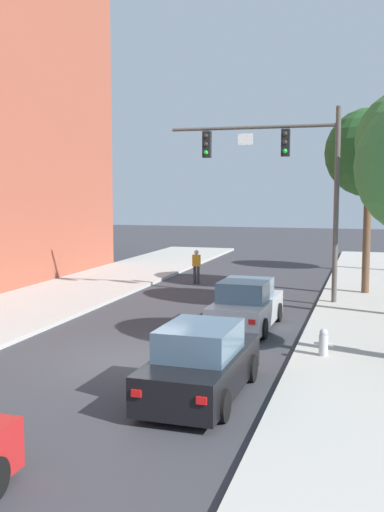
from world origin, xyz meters
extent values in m
plane|color=#38383D|center=(0.00, 0.00, 0.00)|extent=(120.00, 120.00, 0.00)
cylinder|color=#514C47|center=(4.60, 9.35, 3.90)|extent=(0.20, 0.20, 7.50)
cylinder|color=#514C47|center=(1.30, 9.35, 6.95)|extent=(6.61, 0.14, 0.14)
cube|color=black|center=(2.62, 9.35, 6.33)|extent=(0.32, 0.28, 1.05)
sphere|color=#2D2823|center=(2.62, 9.20, 6.66)|extent=(0.18, 0.18, 0.18)
sphere|color=#2D2823|center=(2.62, 9.20, 6.33)|extent=(0.18, 0.18, 0.18)
sphere|color=green|center=(2.62, 9.20, 6.00)|extent=(0.18, 0.18, 0.18)
cube|color=black|center=(-0.56, 9.35, 6.33)|extent=(0.32, 0.28, 1.05)
sphere|color=#2D2823|center=(-0.56, 9.20, 6.66)|extent=(0.18, 0.18, 0.18)
sphere|color=#2D2823|center=(-0.56, 9.20, 6.33)|extent=(0.18, 0.18, 0.18)
sphere|color=green|center=(-0.56, 9.20, 6.00)|extent=(0.18, 0.18, 0.18)
cube|color=white|center=(1.03, 9.33, 6.50)|extent=(0.60, 0.03, 0.44)
cube|color=#B7B7BC|center=(2.08, 4.60, 0.56)|extent=(1.80, 4.24, 0.80)
cube|color=slate|center=(2.08, 4.45, 1.28)|extent=(1.55, 2.04, 0.64)
cylinder|color=black|center=(1.30, 5.92, 0.32)|extent=(0.24, 0.65, 0.64)
cylinder|color=black|center=(2.92, 5.89, 0.32)|extent=(0.24, 0.65, 0.64)
cylinder|color=black|center=(1.24, 3.32, 0.32)|extent=(0.24, 0.65, 0.64)
cylinder|color=black|center=(2.86, 3.28, 0.32)|extent=(0.24, 0.65, 0.64)
cube|color=red|center=(1.39, 2.50, 0.68)|extent=(0.20, 0.04, 0.14)
cube|color=red|center=(2.67, 2.47, 0.68)|extent=(0.20, 0.04, 0.14)
cube|color=black|center=(2.45, -2.10, 0.56)|extent=(1.79, 4.23, 0.80)
cube|color=slate|center=(2.45, -2.25, 1.28)|extent=(1.54, 2.03, 0.64)
cylinder|color=black|center=(1.67, -0.78, 0.32)|extent=(0.23, 0.64, 0.64)
cylinder|color=black|center=(3.28, -0.82, 0.32)|extent=(0.23, 0.64, 0.64)
cylinder|color=black|center=(1.61, -3.38, 0.32)|extent=(0.23, 0.64, 0.64)
cylinder|color=black|center=(3.23, -3.42, 0.32)|extent=(0.23, 0.64, 0.64)
cube|color=red|center=(1.77, -4.21, 0.68)|extent=(0.20, 0.04, 0.14)
cube|color=red|center=(3.04, -4.23, 0.68)|extent=(0.20, 0.04, 0.14)
cylinder|color=#333338|center=(-2.20, 13.21, 0.42)|extent=(0.14, 0.14, 0.85)
cylinder|color=#333338|center=(-2.02, 13.21, 0.42)|extent=(0.14, 0.14, 0.85)
cube|color=orange|center=(-2.11, 13.21, 1.13)|extent=(0.36, 0.22, 0.56)
sphere|color=tan|center=(-2.11, 13.21, 1.53)|extent=(0.22, 0.22, 0.22)
cylinder|color=#B2B2B7|center=(4.79, 1.39, 0.43)|extent=(0.24, 0.24, 0.55)
sphere|color=#B2B2B7|center=(4.79, 1.39, 0.76)|extent=(0.22, 0.22, 0.22)
cylinder|color=#B2B2B7|center=(4.61, 1.39, 0.45)|extent=(0.12, 0.09, 0.09)
cylinder|color=#B2B2B7|center=(4.97, 1.39, 0.45)|extent=(0.12, 0.09, 0.09)
cylinder|color=brown|center=(5.75, 11.98, 2.41)|extent=(0.32, 0.32, 4.53)
sphere|color=#235123|center=(5.75, 11.98, 6.06)|extent=(3.68, 3.68, 3.68)
camera|label=1|loc=(5.85, -14.27, 4.43)|focal=41.96mm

